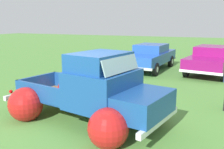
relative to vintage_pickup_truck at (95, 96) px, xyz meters
The scene contains 5 objects.
ground_plane 0.85m from the vintage_pickup_truck, 168.63° to the left, with size 80.00×80.00×0.00m, color #548C3D.
vintage_pickup_truck is the anchor object (origin of this frame).
show_car_0 8.19m from the vintage_pickup_truck, 94.48° to the left, with size 2.18×4.75×1.43m.
show_car_1 8.75m from the vintage_pickup_truck, 72.52° to the left, with size 2.67×4.96×1.43m.
lane_cone_0 3.93m from the vintage_pickup_truck, 129.13° to the left, with size 0.36×0.36×0.63m.
Camera 1 is at (3.33, -5.86, 2.70)m, focal length 40.58 mm.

